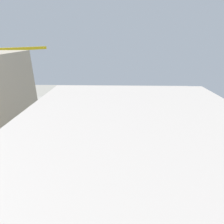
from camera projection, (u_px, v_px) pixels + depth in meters
The scene contains 25 objects.
ground_plane at pixel (98, 119), 99.77m from camera, with size 157.71×157.71×0.00m, color #9E998C.
rail_bed at pixel (102, 106), 119.20m from camera, with size 98.57×13.49×0.01m, color #665E54.
street_asphalt at pixel (98, 121), 96.83m from camera, with size 98.57×9.00×0.01m, color #2D2D33.
track_rails at pixel (102, 106), 119.13m from camera, with size 98.45×11.98×0.12m.
platform_canopy_near at pixel (91, 104), 111.40m from camera, with size 51.65×7.51×4.24m.
platform_canopy_far at pixel (84, 101), 117.87m from camera, with size 64.55×7.40×4.06m.
locomotive at pixel (118, 102), 120.79m from camera, with size 17.25×3.50×5.03m.
passenger_coach at pixel (151, 101), 119.66m from camera, with size 19.39×4.13×6.09m.
parked_car_0 at pixel (122, 118), 99.74m from camera, with size 4.61×2.17×1.68m.
parked_car_1 at pixel (108, 118), 98.99m from camera, with size 4.59×2.05×1.76m.
parked_car_2 at pixel (97, 117), 100.05m from camera, with size 4.53×2.21×1.66m.
parked_car_3 at pixel (83, 117), 100.31m from camera, with size 4.76×1.88×1.63m.
parked_car_4 at pixel (70, 117), 99.88m from camera, with size 4.84×1.94×1.67m.
construction_building at pixel (56, 125), 72.75m from camera, with size 28.81×17.74×17.70m, color yellow.
construction_roof_slab at pixel (54, 105), 69.31m from camera, with size 29.41×18.34×0.40m, color #ADA89E.
tower_crane at pixel (10, 88), 71.65m from camera, with size 15.22×26.24×39.01m.
box_truck_0 at pixel (84, 125), 88.69m from camera, with size 9.21×3.21×3.60m.
box_truck_1 at pixel (51, 124), 90.29m from camera, with size 10.23×3.76×3.26m.
box_truck_2 at pixel (74, 124), 89.45m from camera, with size 8.80×2.82×3.57m.
street_tree_0 at pixel (69, 117), 89.92m from camera, with size 4.22×4.22×7.18m.
street_tree_1 at pixel (127, 115), 90.25m from camera, with size 5.36×5.36×8.30m.
street_tree_2 at pixel (140, 116), 89.79m from camera, with size 6.27×6.27×8.64m.
street_tree_3 at pixel (68, 116), 90.78m from camera, with size 5.59×5.59×7.71m.
street_tree_4 at pixel (59, 115), 91.09m from camera, with size 4.83×4.83×7.78m.
traffic_light at pixel (100, 111), 99.63m from camera, with size 0.50×0.36×6.69m.
Camera 1 is at (-10.19, 90.53, 41.56)m, focal length 28.36 mm.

